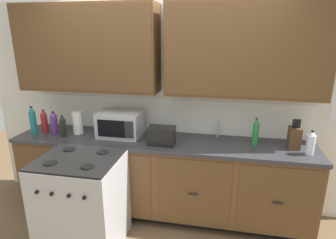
# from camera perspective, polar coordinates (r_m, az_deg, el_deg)

# --- Properties ---
(ground_plane) EXTENTS (8.21, 8.21, 0.00)m
(ground_plane) POSITION_cam_1_polar(r_m,az_deg,el_deg) (3.31, -2.70, -21.27)
(ground_plane) COLOR brown
(wall_unit) EXTENTS (4.48, 0.40, 2.42)m
(wall_unit) POSITION_cam_1_polar(r_m,az_deg,el_deg) (3.11, -0.87, 9.73)
(wall_unit) COLOR white
(wall_unit) RESTS_ON ground_plane
(counter_run) EXTENTS (3.31, 0.64, 0.93)m
(counter_run) POSITION_cam_1_polar(r_m,az_deg,el_deg) (3.29, -1.53, -11.55)
(counter_run) COLOR black
(counter_run) RESTS_ON ground_plane
(stove_range) EXTENTS (0.76, 0.68, 0.95)m
(stove_range) POSITION_cam_1_polar(r_m,az_deg,el_deg) (2.99, -17.02, -15.69)
(stove_range) COLOR #B7B7BC
(stove_range) RESTS_ON ground_plane
(microwave) EXTENTS (0.48, 0.37, 0.28)m
(microwave) POSITION_cam_1_polar(r_m,az_deg,el_deg) (3.24, -9.65, -0.88)
(microwave) COLOR #B7B7BC
(microwave) RESTS_ON counter_run
(toaster) EXTENTS (0.28, 0.18, 0.19)m
(toaster) POSITION_cam_1_polar(r_m,az_deg,el_deg) (2.95, -1.31, -3.30)
(toaster) COLOR black
(toaster) RESTS_ON counter_run
(knife_block) EXTENTS (0.11, 0.14, 0.31)m
(knife_block) POSITION_cam_1_polar(r_m,az_deg,el_deg) (3.13, 24.34, -3.32)
(knife_block) COLOR #52361E
(knife_block) RESTS_ON counter_run
(sink_faucet) EXTENTS (0.02, 0.02, 0.20)m
(sink_faucet) POSITION_cam_1_polar(r_m,az_deg,el_deg) (3.20, 10.15, -1.88)
(sink_faucet) COLOR #B2B5BA
(sink_faucet) RESTS_ON counter_run
(paper_towel_roll) EXTENTS (0.12, 0.12, 0.26)m
(paper_towel_roll) POSITION_cam_1_polar(r_m,az_deg,el_deg) (3.43, -17.92, -0.63)
(paper_towel_roll) COLOR white
(paper_towel_roll) RESTS_ON counter_run
(bottle_red) EXTENTS (0.07, 0.07, 0.28)m
(bottle_red) POSITION_cam_1_polar(r_m,az_deg,el_deg) (3.60, -23.89, -0.36)
(bottle_red) COLOR maroon
(bottle_red) RESTS_ON counter_run
(bottle_teal) EXTENTS (0.08, 0.08, 0.33)m
(bottle_teal) POSITION_cam_1_polar(r_m,az_deg,el_deg) (3.60, -25.82, -0.19)
(bottle_teal) COLOR #1E707A
(bottle_teal) RESTS_ON counter_run
(bottle_green) EXTENTS (0.06, 0.06, 0.30)m
(bottle_green) POSITION_cam_1_polar(r_m,az_deg,el_deg) (3.04, 17.42, -2.48)
(bottle_green) COLOR #237A38
(bottle_green) RESTS_ON counter_run
(bottle_violet) EXTENTS (0.08, 0.08, 0.27)m
(bottle_violet) POSITION_cam_1_polar(r_m,az_deg,el_deg) (3.53, -22.19, -0.59)
(bottle_violet) COLOR #663384
(bottle_violet) RESTS_ON counter_run
(bottle_clear) EXTENTS (0.08, 0.08, 0.25)m
(bottle_clear) POSITION_cam_1_polar(r_m,az_deg,el_deg) (3.03, 27.10, -4.25)
(bottle_clear) COLOR silver
(bottle_clear) RESTS_ON counter_run
(bottle_dark) EXTENTS (0.07, 0.07, 0.24)m
(bottle_dark) POSITION_cam_1_polar(r_m,az_deg,el_deg) (3.39, -20.62, -1.28)
(bottle_dark) COLOR black
(bottle_dark) RESTS_ON counter_run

